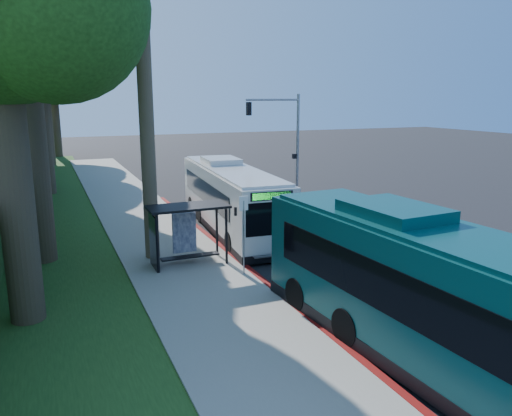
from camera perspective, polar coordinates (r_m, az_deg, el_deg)
name	(u,v)px	position (r m, az deg, el deg)	size (l,w,h in m)	color
ground	(305,231)	(26.01, 5.58, -2.61)	(140.00, 140.00, 0.00)	black
sidewalk	(166,246)	(23.49, -10.29, -4.28)	(4.50, 70.00, 0.12)	gray
red_curb	(244,266)	(20.48, -1.39, -6.60)	(0.25, 30.00, 0.13)	maroon
grass_verge	(32,233)	(27.82, -24.20, -2.62)	(8.00, 70.00, 0.06)	#234719
bus_shelter	(181,223)	(20.35, -8.53, -1.74)	(3.20, 1.51, 2.55)	black
stop_sign_pole	(244,224)	(18.86, -1.42, -1.88)	(0.35, 0.06, 3.17)	gray
traffic_signal_pole	(285,131)	(35.80, 3.34, 8.78)	(4.10, 0.30, 7.00)	gray
tree_2	(37,40)	(38.13, -23.79, 17.12)	(8.82, 8.40, 15.12)	#382B1E
tree_3	(8,30)	(46.27, -26.52, 17.77)	(10.08, 9.60, 17.28)	#382B1E
tree_4	(43,66)	(54.03, -23.15, 14.74)	(8.40, 8.00, 14.14)	#382B1E
tree_5	(53,77)	(62.01, -22.23, 13.70)	(7.35, 7.00, 12.86)	#382B1E
white_bus	(231,197)	(25.85, -2.92, 1.29)	(3.44, 12.08, 3.55)	silver
teal_bus	(448,301)	(13.22, 21.06, -9.93)	(3.62, 13.37, 3.94)	#0B3D3E
pickup	(276,199)	(30.43, 2.35, 1.08)	(2.41, 5.23, 1.45)	silver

